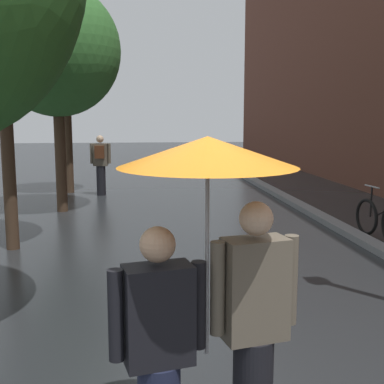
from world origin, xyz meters
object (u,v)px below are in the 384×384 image
(pedestrian_walking_midground, at_px, (101,164))
(street_tree_3, at_px, (65,67))
(street_tree_1, at_px, (0,13))
(street_tree_2, at_px, (56,51))
(couple_under_umbrella, at_px, (209,263))

(pedestrian_walking_midground, bearing_deg, street_tree_3, 146.76)
(street_tree_1, distance_m, pedestrian_walking_midground, 6.54)
(street_tree_2, bearing_deg, couple_under_umbrella, -76.50)
(couple_under_umbrella, relative_size, pedestrian_walking_midground, 1.25)
(street_tree_2, xyz_separation_m, couple_under_umbrella, (2.18, -9.08, -2.34))
(street_tree_2, xyz_separation_m, pedestrian_walking_midground, (0.76, 2.35, -2.81))
(street_tree_1, relative_size, street_tree_3, 1.08)
(couple_under_umbrella, bearing_deg, street_tree_3, 101.15)
(street_tree_2, height_order, street_tree_3, street_tree_2)
(street_tree_3, relative_size, couple_under_umbrella, 2.32)
(street_tree_1, bearing_deg, couple_under_umbrella, -66.02)
(street_tree_3, relative_size, pedestrian_walking_midground, 2.89)
(pedestrian_walking_midground, bearing_deg, couple_under_umbrella, -82.94)
(street_tree_2, bearing_deg, street_tree_1, -96.04)
(street_tree_1, height_order, couple_under_umbrella, street_tree_1)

